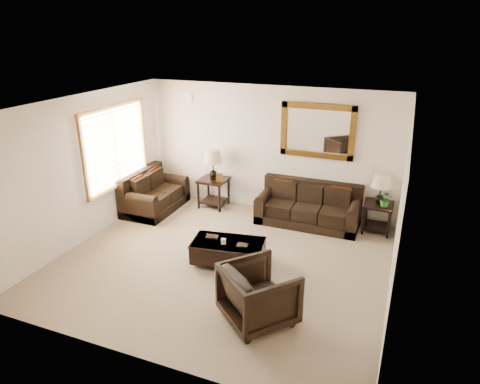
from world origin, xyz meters
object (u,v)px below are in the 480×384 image
at_px(end_table_right, 380,195).
at_px(coffee_table, 228,250).
at_px(end_table_left, 213,170).
at_px(armchair, 259,292).
at_px(loveseat, 153,196).
at_px(sofa, 309,209).

distance_m(end_table_right, coffee_table, 3.19).
xyz_separation_m(end_table_left, coffee_table, (1.28, -2.18, -0.60)).
bearing_deg(armchair, end_table_right, -69.06).
distance_m(end_table_left, coffee_table, 2.60).
xyz_separation_m(end_table_right, coffee_table, (-2.24, -2.21, -0.52)).
distance_m(end_table_right, armchair, 3.69).
bearing_deg(loveseat, sofa, -80.30).
bearing_deg(loveseat, end_table_right, -81.91).
height_order(loveseat, armchair, armchair).
bearing_deg(coffee_table, sofa, 57.92).
bearing_deg(coffee_table, end_table_right, 35.42).
height_order(sofa, end_table_left, end_table_left).
xyz_separation_m(sofa, end_table_right, (1.35, 0.10, 0.48)).
bearing_deg(armchair, coffee_table, -10.57).
xyz_separation_m(loveseat, end_table_left, (1.18, 0.64, 0.54)).
bearing_deg(end_table_left, coffee_table, -59.55).
distance_m(sofa, armchair, 3.36).
bearing_deg(coffee_table, loveseat, 138.82).
bearing_deg(armchair, end_table_left, -15.46).
bearing_deg(coffee_table, end_table_left, 111.30).
bearing_deg(end_table_right, end_table_left, -179.55).
bearing_deg(end_table_right, sofa, -175.96).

